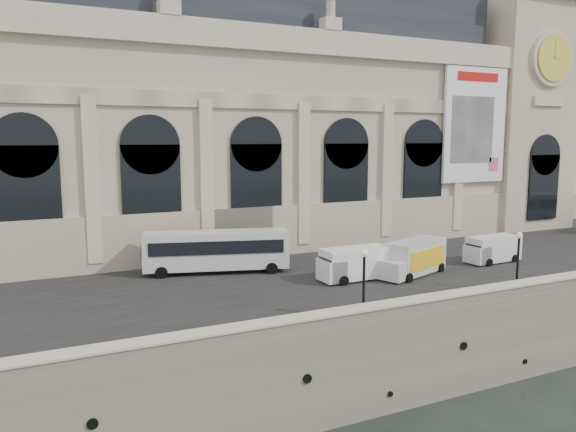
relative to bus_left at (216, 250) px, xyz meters
The scene contains 12 objects.
ground 21.59m from the bus_left, 61.53° to the right, with size 260.00×260.00×0.00m, color black.
quay 20.47m from the bus_left, 61.21° to the left, with size 160.00×70.00×6.00m, color gray.
street 10.41m from the bus_left, 20.72° to the right, with size 160.00×24.00×0.06m, color #2D2D2D.
parapet 19.56m from the bus_left, 60.69° to the right, with size 160.00×1.40×1.21m.
museum 18.02m from the bus_left, 74.89° to the left, with size 69.00×18.70×29.10m.
clock_pavilion 47.33m from the bus_left, 13.32° to the left, with size 13.00×14.72×36.70m.
bus_left is the anchor object (origin of this frame).
van_b 11.70m from the bus_left, 38.58° to the right, with size 6.09×2.57×2.70m.
van_c 25.40m from the bus_left, 16.80° to the right, with size 5.71×2.60×2.49m.
box_truck 16.80m from the bus_left, 28.55° to the right, with size 7.66×4.65×2.95m.
lamp_left 16.61m from the bus_left, 74.34° to the right, with size 0.47×0.47×4.58m.
lamp_right 24.26m from the bus_left, 39.68° to the right, with size 0.47×0.47×4.58m.
Camera 1 is at (-24.63, -27.65, 17.62)m, focal length 35.00 mm.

